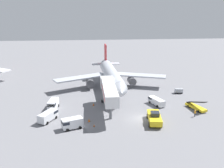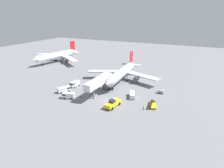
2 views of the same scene
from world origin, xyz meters
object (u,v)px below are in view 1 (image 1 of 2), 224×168
(baggage_cart_mid_center, at_px, (179,91))
(service_van_far_left, at_px, (48,116))
(service_van_mid_right, at_px, (53,104))
(ground_crew_worker_foreground, at_px, (195,113))
(pushback_tug, at_px, (154,117))
(safety_cone_alpha, at_px, (89,120))
(service_van_far_center, at_px, (72,123))
(service_van_near_left, at_px, (156,101))
(safety_cone_charlie, at_px, (93,105))
(airplane_at_gate, at_px, (111,75))
(belt_loader_truck, at_px, (196,106))
(safety_cone_bravo, at_px, (94,125))
(jet_bridge, at_px, (109,91))

(baggage_cart_mid_center, bearing_deg, service_van_far_left, -156.58)
(service_van_mid_right, height_order, ground_crew_worker_foreground, service_van_mid_right)
(pushback_tug, xyz_separation_m, safety_cone_alpha, (-14.73, 1.92, -0.88))
(pushback_tug, bearing_deg, service_van_far_center, -176.52)
(service_van_near_left, distance_m, safety_cone_charlie, 16.77)
(service_van_far_left, bearing_deg, pushback_tug, -8.10)
(safety_cone_charlie, bearing_deg, service_van_far_center, -111.42)
(ground_crew_worker_foreground, bearing_deg, safety_cone_charlie, 158.79)
(airplane_at_gate, relative_size, service_van_far_center, 7.50)
(service_van_far_center, distance_m, safety_cone_charlie, 13.67)
(belt_loader_truck, distance_m, safety_cone_bravo, 27.27)
(belt_loader_truck, bearing_deg, airplane_at_gate, 135.78)
(airplane_at_gate, relative_size, safety_cone_bravo, 64.75)
(airplane_at_gate, xyz_separation_m, service_van_mid_right, (-16.40, -15.75, -3.14))
(service_van_far_center, xyz_separation_m, baggage_cart_mid_center, (31.02, 20.37, -0.50))
(airplane_at_gate, height_order, service_van_far_center, airplane_at_gate)
(safety_cone_bravo, bearing_deg, ground_crew_worker_foreground, 7.05)
(service_van_far_left, height_order, baggage_cart_mid_center, service_van_far_left)
(jet_bridge, xyz_separation_m, service_van_near_left, (12.91, 2.51, -4.19))
(safety_cone_alpha, relative_size, safety_cone_bravo, 1.34)
(pushback_tug, bearing_deg, safety_cone_bravo, -177.02)
(service_van_far_left, xyz_separation_m, safety_cone_alpha, (9.26, -1.49, -0.85))
(jet_bridge, distance_m, service_van_mid_right, 14.85)
(service_van_far_center, relative_size, service_van_near_left, 0.85)
(pushback_tug, height_order, ground_crew_worker_foreground, pushback_tug)
(safety_cone_bravo, bearing_deg, service_van_mid_right, 132.50)
(pushback_tug, xyz_separation_m, service_van_mid_right, (-23.80, 10.37, 0.09))
(service_van_mid_right, xyz_separation_m, safety_cone_bravo, (10.15, -11.08, -1.06))
(service_van_far_center, bearing_deg, belt_loader_truck, 14.05)
(pushback_tug, height_order, safety_cone_bravo, pushback_tug)
(service_van_near_left, xyz_separation_m, ground_crew_worker_foreground, (7.23, -8.41, -0.15))
(service_van_mid_right, distance_m, safety_cone_bravo, 15.06)
(service_van_far_center, relative_size, safety_cone_bravo, 8.63)
(service_van_far_left, distance_m, safety_cone_charlie, 13.34)
(service_van_far_center, height_order, service_van_mid_right, service_van_mid_right)
(belt_loader_truck, xyz_separation_m, service_van_far_center, (-31.05, -7.77, 0.55))
(service_van_far_left, xyz_separation_m, safety_cone_bravo, (10.33, -4.12, -0.95))
(pushback_tug, bearing_deg, safety_cone_alpha, 172.58)
(airplane_at_gate, distance_m, ground_crew_worker_foreground, 30.02)
(ground_crew_worker_foreground, xyz_separation_m, safety_cone_charlie, (-23.95, 9.29, -0.60))
(service_van_near_left, distance_m, safety_cone_bravo, 20.41)
(safety_cone_bravo, height_order, safety_cone_charlie, safety_cone_charlie)
(belt_loader_truck, relative_size, ground_crew_worker_foreground, 3.74)
(safety_cone_bravo, bearing_deg, service_van_far_left, 158.24)
(pushback_tug, bearing_deg, ground_crew_worker_foreground, 12.25)
(airplane_at_gate, relative_size, pushback_tug, 5.01)
(ground_crew_worker_foreground, distance_m, safety_cone_charlie, 25.70)
(airplane_at_gate, relative_size, safety_cone_alpha, 48.43)
(belt_loader_truck, relative_size, safety_cone_bravo, 11.27)
(safety_cone_alpha, bearing_deg, belt_loader_truck, 9.81)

